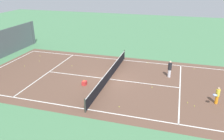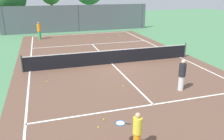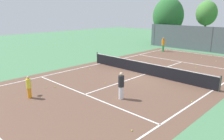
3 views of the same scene
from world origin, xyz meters
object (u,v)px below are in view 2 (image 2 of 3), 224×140
(tennis_ball_1, at_px, (47,81))
(tennis_ball_2, at_px, (120,35))
(player_0, at_px, (39,30))
(tennis_ball_5, at_px, (109,37))
(ball_crate, at_px, (82,57))
(player_2, at_px, (182,75))
(tennis_ball_3, at_px, (118,46))
(player_1, at_px, (137,131))
(tennis_ball_0, at_px, (91,37))
(tennis_ball_7, at_px, (202,69))
(tennis_ball_4, at_px, (104,119))
(tennis_ball_10, at_px, (156,48))
(tennis_ball_9, at_px, (123,86))
(tennis_ball_6, at_px, (98,127))

(tennis_ball_1, bearing_deg, tennis_ball_2, 54.87)
(player_0, bearing_deg, tennis_ball_5, -10.12)
(ball_crate, bearing_deg, player_2, -61.39)
(tennis_ball_3, bearing_deg, player_1, -106.47)
(tennis_ball_0, height_order, tennis_ball_2, same)
(tennis_ball_7, bearing_deg, ball_crate, 146.98)
(tennis_ball_0, distance_m, tennis_ball_4, 17.06)
(ball_crate, bearing_deg, tennis_ball_2, 54.79)
(tennis_ball_7, xyz_separation_m, tennis_ball_10, (-0.38, 5.86, 0.00))
(player_1, height_order, tennis_ball_5, player_1)
(tennis_ball_2, height_order, tennis_ball_7, same)
(tennis_ball_2, xyz_separation_m, tennis_ball_5, (-1.60, -0.92, 0.00))
(ball_crate, height_order, tennis_ball_1, ball_crate)
(tennis_ball_2, xyz_separation_m, tennis_ball_9, (-4.66, -14.10, 0.00))
(tennis_ball_7, bearing_deg, tennis_ball_9, -168.62)
(player_1, height_order, tennis_ball_6, player_1)
(tennis_ball_3, bearing_deg, tennis_ball_1, -133.51)
(tennis_ball_6, height_order, tennis_ball_7, same)
(tennis_ball_1, distance_m, tennis_ball_5, 13.25)
(player_2, bearing_deg, tennis_ball_9, 154.74)
(tennis_ball_1, bearing_deg, tennis_ball_3, 46.49)
(ball_crate, distance_m, tennis_ball_4, 8.82)
(tennis_ball_2, bearing_deg, tennis_ball_10, -82.40)
(tennis_ball_7, bearing_deg, tennis_ball_10, 93.68)
(tennis_ball_6, bearing_deg, tennis_ball_7, 29.40)
(player_2, bearing_deg, tennis_ball_6, -156.60)
(player_1, height_order, tennis_ball_0, player_1)
(player_1, bearing_deg, tennis_ball_7, 40.22)
(tennis_ball_4, xyz_separation_m, tennis_ball_5, (4.94, 16.13, 0.00))
(tennis_ball_1, bearing_deg, ball_crate, 55.02)
(tennis_ball_2, bearing_deg, player_0, 177.67)
(tennis_ball_9, bearing_deg, tennis_ball_3, 72.85)
(player_1, xyz_separation_m, tennis_ball_2, (6.02, 19.11, -0.68))
(tennis_ball_0, xyz_separation_m, tennis_ball_3, (1.53, -4.86, 0.00))
(player_2, bearing_deg, tennis_ball_1, 154.24)
(ball_crate, relative_size, tennis_ball_6, 6.45)
(player_1, xyz_separation_m, tennis_ball_6, (-0.87, 1.58, -0.68))
(tennis_ball_2, bearing_deg, player_1, -107.49)
(player_2, height_order, tennis_ball_2, player_2)
(player_2, xyz_separation_m, tennis_ball_7, (3.26, 2.48, -0.81))
(tennis_ball_5, distance_m, tennis_ball_6, 17.43)
(ball_crate, relative_size, tennis_ball_4, 6.45)
(player_0, bearing_deg, player_2, -66.52)
(tennis_ball_0, distance_m, tennis_ball_3, 5.10)
(ball_crate, height_order, tennis_ball_4, ball_crate)
(tennis_ball_0, relative_size, tennis_ball_5, 1.00)
(tennis_ball_6, bearing_deg, tennis_ball_3, 68.01)
(tennis_ball_2, bearing_deg, tennis_ball_9, -108.27)
(player_0, relative_size, tennis_ball_2, 27.32)
(ball_crate, relative_size, tennis_ball_1, 6.45)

